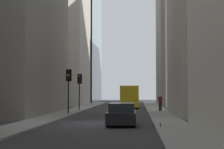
{
  "coord_description": "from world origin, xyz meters",
  "views": [
    {
      "loc": [
        -23.86,
        -2.41,
        2.15
      ],
      "look_at": [
        15.54,
        0.44,
        4.02
      ],
      "focal_mm": 57.27,
      "sensor_mm": 36.0,
      "label": 1
    }
  ],
  "objects": [
    {
      "name": "building_right_far",
      "position": [
        31.48,
        10.59,
        14.87
      ],
      "size": [
        13.29,
        10.5,
        29.71
      ],
      "color": "beige",
      "rests_on": "ground_plane"
    },
    {
      "name": "ground_plane",
      "position": [
        0.0,
        0.0,
        0.0
      ],
      "size": [
        135.0,
        135.0,
        0.0
      ],
      "primitive_type": "plane",
      "color": "#302D30"
    },
    {
      "name": "sidewalk_left",
      "position": [
        0.0,
        -4.5,
        0.07
      ],
      "size": [
        90.0,
        2.2,
        0.14
      ],
      "primitive_type": "cube",
      "color": "gray",
      "rests_on": "ground_plane"
    },
    {
      "name": "sedan_black",
      "position": [
        -1.05,
        -1.4,
        0.66
      ],
      "size": [
        4.3,
        1.78,
        1.42
      ],
      "color": "black",
      "rests_on": "ground_plane"
    },
    {
      "name": "pedestrian",
      "position": [
        13.85,
        -4.76,
        1.09
      ],
      "size": [
        0.26,
        0.44,
        1.74
      ],
      "color": "black",
      "rests_on": "sidewalk_left"
    },
    {
      "name": "traffic_light_midblock",
      "position": [
        8.57,
        3.96,
        3.12
      ],
      "size": [
        0.43,
        0.52,
        4.05
      ],
      "color": "black",
      "rests_on": "sidewalk_right"
    },
    {
      "name": "building_left_far",
      "position": [
        31.83,
        -10.6,
        10.38
      ],
      "size": [
        14.06,
        10.0,
        20.75
      ],
      "color": "gray",
      "rests_on": "ground_plane"
    },
    {
      "name": "delivery_truck",
      "position": [
        22.07,
        -1.4,
        1.46
      ],
      "size": [
        6.46,
        2.25,
        2.84
      ],
      "color": "yellow",
      "rests_on": "ground_plane"
    },
    {
      "name": "traffic_light_far_junction",
      "position": [
        15.39,
        4.06,
        3.05
      ],
      "size": [
        0.43,
        0.52,
        3.96
      ],
      "color": "black",
      "rests_on": "sidewalk_right"
    },
    {
      "name": "sidewalk_right",
      "position": [
        0.0,
        4.5,
        0.07
      ],
      "size": [
        90.0,
        2.2,
        0.14
      ],
      "primitive_type": "cube",
      "color": "gray",
      "rests_on": "ground_plane"
    },
    {
      "name": "discarded_bottle",
      "position": [
        -3.37,
        -3.68,
        0.25
      ],
      "size": [
        0.07,
        0.07,
        0.27
      ],
      "color": "brown",
      "rests_on": "sidewalk_left"
    }
  ]
}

